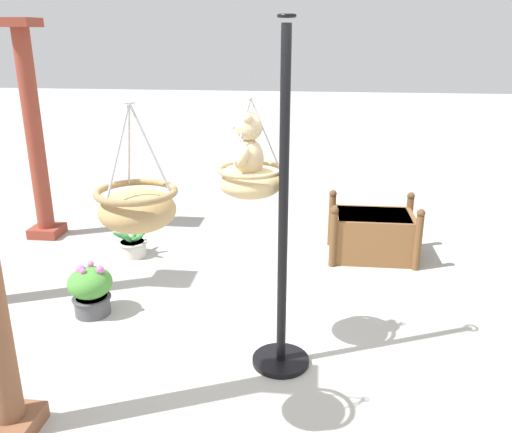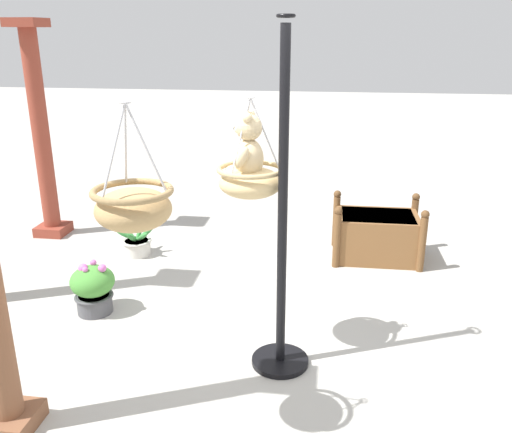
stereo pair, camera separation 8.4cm
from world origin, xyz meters
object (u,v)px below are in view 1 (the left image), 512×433
at_px(greenhouse_pillar_far_back, 35,138).
at_px(wooden_planter_box, 372,234).
at_px(potted_plant_flowering_red, 91,289).
at_px(display_pole_central, 282,269).
at_px(teddy_bear, 247,151).
at_px(hanging_basket_left_high, 137,207).
at_px(potted_plant_small_succulent, 133,245).
at_px(hanging_basket_with_teddy, 251,180).

height_order(greenhouse_pillar_far_back, wooden_planter_box, greenhouse_pillar_far_back).
bearing_deg(greenhouse_pillar_far_back, potted_plant_flowering_red, -143.26).
distance_m(display_pole_central, teddy_bear, 0.89).
relative_size(hanging_basket_left_high, potted_plant_small_succulent, 1.58).
relative_size(display_pole_central, hanging_basket_left_high, 3.72).
bearing_deg(greenhouse_pillar_far_back, hanging_basket_left_high, -144.28).
bearing_deg(hanging_basket_with_teddy, greenhouse_pillar_far_back, 51.95).
relative_size(hanging_basket_with_teddy, potted_plant_small_succulent, 1.67).
xyz_separation_m(teddy_bear, greenhouse_pillar_far_back, (2.26, 2.86, -0.39)).
bearing_deg(potted_plant_flowering_red, display_pole_central, -107.78).
height_order(hanging_basket_left_high, potted_plant_small_succulent, hanging_basket_left_high).
bearing_deg(teddy_bear, wooden_planter_box, -29.07).
relative_size(display_pole_central, hanging_basket_with_teddy, 3.52).
bearing_deg(potted_plant_flowering_red, greenhouse_pillar_far_back, 36.74).
xyz_separation_m(hanging_basket_with_teddy, hanging_basket_left_high, (-1.11, 0.47, 0.14)).
relative_size(wooden_planter_box, potted_plant_small_succulent, 2.29).
xyz_separation_m(wooden_planter_box, potted_plant_small_succulent, (-0.30, 2.71, -0.15)).
distance_m(display_pole_central, hanging_basket_with_teddy, 0.68).
bearing_deg(teddy_bear, hanging_basket_with_teddy, -90.00).
xyz_separation_m(teddy_bear, hanging_basket_left_high, (-1.11, 0.44, -0.08)).
distance_m(hanging_basket_with_teddy, wooden_planter_box, 2.61).
distance_m(display_pole_central, potted_plant_small_succulent, 2.74).
bearing_deg(hanging_basket_left_high, potted_plant_flowering_red, 34.45).
xyz_separation_m(hanging_basket_with_teddy, wooden_planter_box, (2.06, -1.12, -1.14)).
bearing_deg(potted_plant_flowering_red, hanging_basket_left_high, -145.55).
relative_size(potted_plant_flowering_red, potted_plant_small_succulent, 1.14).
distance_m(teddy_bear, potted_plant_small_succulent, 2.80).
bearing_deg(hanging_basket_with_teddy, teddy_bear, 90.00).
xyz_separation_m(display_pole_central, wooden_planter_box, (2.21, -0.87, -0.52)).
xyz_separation_m(greenhouse_pillar_far_back, wooden_planter_box, (-0.20, -4.01, -0.97)).
xyz_separation_m(teddy_bear, potted_plant_small_succulent, (1.76, 1.57, -1.51)).
bearing_deg(potted_plant_small_succulent, hanging_basket_left_high, -158.51).
bearing_deg(wooden_planter_box, potted_plant_flowering_red, 122.01).
relative_size(hanging_basket_left_high, potted_plant_flowering_red, 1.39).
height_order(teddy_bear, hanging_basket_left_high, hanging_basket_left_high).
bearing_deg(wooden_planter_box, teddy_bear, 150.93).
distance_m(teddy_bear, potted_plant_flowering_red, 2.08).
bearing_deg(hanging_basket_with_teddy, display_pole_central, -120.96).
bearing_deg(display_pole_central, wooden_planter_box, -21.52).
distance_m(potted_plant_flowering_red, potted_plant_small_succulent, 1.35).
height_order(display_pole_central, potted_plant_flowering_red, display_pole_central).
distance_m(hanging_basket_left_high, potted_plant_flowering_red, 2.26).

